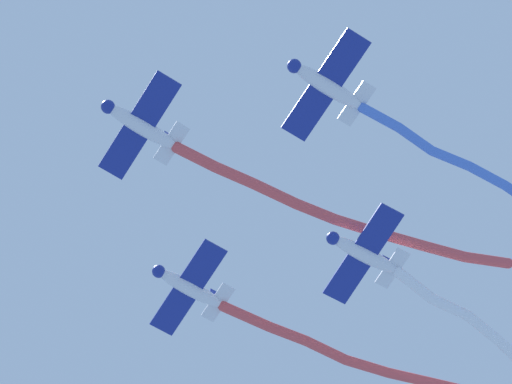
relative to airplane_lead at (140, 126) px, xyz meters
name	(u,v)px	position (x,y,z in m)	size (l,w,h in m)	color
airplane_lead	(140,126)	(0.00, 0.00, 0.00)	(5.99, 7.86, 1.94)	silver
smoke_trail_lead	(344,216)	(-14.17, 5.23, 1.24)	(23.22, 11.17, 3.13)	#DB4C4C
airplane_left_wing	(326,85)	(-5.94, 10.67, -0.40)	(6.00, 7.86, 1.94)	silver
airplane_right_wing	(189,287)	(-10.67, -5.94, 0.30)	(6.00, 7.85, 1.94)	silver
smoke_trail_right_wing	(433,375)	(-27.87, 1.88, 0.80)	(28.31, 17.15, 1.80)	#DB4C4C
airplane_slot	(363,254)	(-16.61, 4.72, -0.20)	(6.01, 7.83, 1.94)	silver
smoke_trail_slot	(509,355)	(-29.50, 7.22, -0.37)	(21.39, 3.13, 1.15)	white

